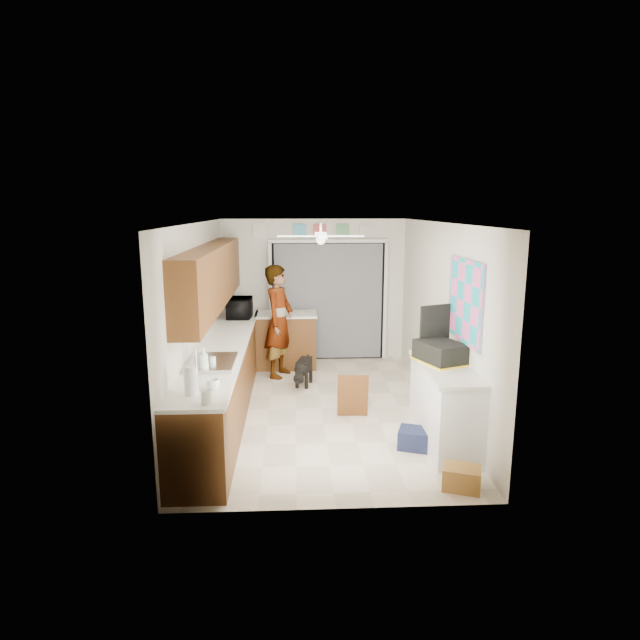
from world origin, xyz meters
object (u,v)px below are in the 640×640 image
object	(u,v)px
dog	(304,371)
man	(279,321)
suitcase	(441,352)
microwave	(240,308)
paper_towel_roll	(191,380)
navy_crate	(415,439)
cardboard_box	(462,478)
cup	(213,384)
soap_bottle	(204,359)

from	to	relation	value
dog	man	bearing A→B (deg)	142.06
suitcase	dog	world-z (taller)	suitcase
microwave	paper_towel_roll	bearing A→B (deg)	178.59
microwave	navy_crate	bearing A→B (deg)	-142.68
paper_towel_roll	cardboard_box	size ratio (longest dim) A/B	0.79
cup	dog	size ratio (longest dim) A/B	0.22
suitcase	cardboard_box	xyz separation A→B (m)	(-0.07, -1.17, -0.95)
cardboard_box	navy_crate	bearing A→B (deg)	105.20
microwave	dog	size ratio (longest dim) A/B	0.97
cup	dog	xyz separation A→B (m)	(0.94, 2.84, -0.76)
cup	man	size ratio (longest dim) A/B	0.07
suitcase	navy_crate	size ratio (longest dim) A/B	1.52
paper_towel_roll	navy_crate	bearing A→B (deg)	17.05
soap_bottle	navy_crate	distance (m)	2.54
suitcase	cardboard_box	size ratio (longest dim) A/B	1.53
man	suitcase	bearing A→B (deg)	-122.21
cup	cardboard_box	bearing A→B (deg)	-8.03
soap_bottle	dog	bearing A→B (deg)	63.32
cardboard_box	suitcase	bearing A→B (deg)	86.58
paper_towel_roll	cardboard_box	distance (m)	2.78
suitcase	navy_crate	xyz separation A→B (m)	(-0.32, -0.25, -0.95)
navy_crate	cup	bearing A→B (deg)	-164.98
cardboard_box	cup	bearing A→B (deg)	171.97
man	cup	bearing A→B (deg)	-169.01
navy_crate	man	size ratio (longest dim) A/B	0.20
paper_towel_roll	man	world-z (taller)	man
cup	microwave	bearing A→B (deg)	91.29
soap_bottle	suitcase	bearing A→B (deg)	4.95
soap_bottle	paper_towel_roll	bearing A→B (deg)	-90.05
suitcase	man	xyz separation A→B (m)	(-1.92, 2.52, -0.15)
cup	suitcase	world-z (taller)	suitcase
cup	man	distance (m)	3.40
navy_crate	man	world-z (taller)	man
microwave	cup	bearing A→B (deg)	-178.52
cup	navy_crate	distance (m)	2.41
microwave	suitcase	bearing A→B (deg)	-136.41
soap_bottle	dog	xyz separation A→B (m)	(1.13, 2.24, -0.85)
microwave	cup	size ratio (longest dim) A/B	4.38
paper_towel_roll	dog	distance (m)	3.30
cardboard_box	man	distance (m)	4.21
man	cardboard_box	bearing A→B (deg)	-132.90
soap_bottle	man	world-z (taller)	man
navy_crate	paper_towel_roll	bearing A→B (deg)	-162.95
suitcase	man	distance (m)	3.17
cardboard_box	navy_crate	size ratio (longest dim) A/B	0.99
microwave	cup	distance (m)	3.54
paper_towel_roll	man	size ratio (longest dim) A/B	0.16
soap_bottle	cardboard_box	size ratio (longest dim) A/B	0.76
navy_crate	dog	distance (m)	2.57
microwave	paper_towel_roll	size ratio (longest dim) A/B	2.01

